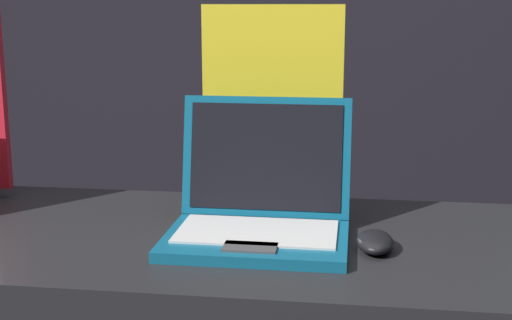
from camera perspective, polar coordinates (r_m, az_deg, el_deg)
name	(u,v)px	position (r m, az deg, el deg)	size (l,w,h in m)	color
laptop_middle	(258,206)	(1.36, 0.17, -3.68)	(0.34, 0.30, 0.26)	#0F5170
mouse_middle	(375,242)	(1.32, 9.50, -6.47)	(0.07, 0.11, 0.03)	black
promo_stand_middle	(271,114)	(1.52, 1.18, 3.71)	(0.30, 0.07, 0.44)	black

